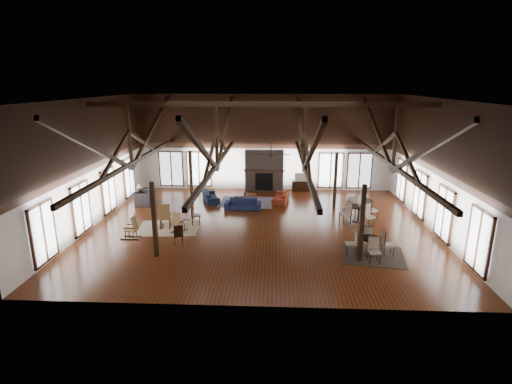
{
  "coord_description": "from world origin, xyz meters",
  "views": [
    {
      "loc": [
        0.66,
        -17.96,
        6.73
      ],
      "look_at": [
        -0.25,
        1.0,
        1.46
      ],
      "focal_mm": 28.0,
      "sensor_mm": 36.0,
      "label": 1
    }
  ],
  "objects_px": {
    "cafe_table_near": "(370,243)",
    "tv_console": "(302,186)",
    "cafe_table_far": "(359,211)",
    "sofa_navy_left": "(211,196)",
    "coffee_table": "(245,196)",
    "armchair": "(144,198)",
    "sofa_orange": "(281,197)",
    "sofa_navy_front": "(243,204)"
  },
  "relations": [
    {
      "from": "coffee_table",
      "to": "armchair",
      "type": "bearing_deg",
      "value": 179.1
    },
    {
      "from": "sofa_navy_front",
      "to": "armchair",
      "type": "bearing_deg",
      "value": 176.31
    },
    {
      "from": "cafe_table_near",
      "to": "sofa_navy_front",
      "type": "bearing_deg",
      "value": 134.38
    },
    {
      "from": "sofa_navy_front",
      "to": "cafe_table_far",
      "type": "bearing_deg",
      "value": -12.78
    },
    {
      "from": "sofa_orange",
      "to": "cafe_table_far",
      "type": "bearing_deg",
      "value": 59.56
    },
    {
      "from": "armchair",
      "to": "sofa_orange",
      "type": "bearing_deg",
      "value": -82.22
    },
    {
      "from": "coffee_table",
      "to": "armchair",
      "type": "height_order",
      "value": "armchair"
    },
    {
      "from": "sofa_navy_front",
      "to": "armchair",
      "type": "distance_m",
      "value": 5.68
    },
    {
      "from": "armchair",
      "to": "tv_console",
      "type": "distance_m",
      "value": 9.72
    },
    {
      "from": "sofa_navy_left",
      "to": "tv_console",
      "type": "bearing_deg",
      "value": -83.2
    },
    {
      "from": "sofa_navy_left",
      "to": "cafe_table_near",
      "type": "height_order",
      "value": "cafe_table_near"
    },
    {
      "from": "armchair",
      "to": "cafe_table_near",
      "type": "distance_m",
      "value": 12.83
    },
    {
      "from": "sofa_navy_front",
      "to": "tv_console",
      "type": "height_order",
      "value": "tv_console"
    },
    {
      "from": "sofa_navy_left",
      "to": "cafe_table_far",
      "type": "bearing_deg",
      "value": -130.09
    },
    {
      "from": "cafe_table_far",
      "to": "tv_console",
      "type": "relative_size",
      "value": 1.66
    },
    {
      "from": "coffee_table",
      "to": "cafe_table_near",
      "type": "distance_m",
      "value": 8.83
    },
    {
      "from": "coffee_table",
      "to": "cafe_table_far",
      "type": "height_order",
      "value": "cafe_table_far"
    },
    {
      "from": "sofa_navy_front",
      "to": "cafe_table_far",
      "type": "height_order",
      "value": "cafe_table_far"
    },
    {
      "from": "sofa_navy_front",
      "to": "cafe_table_far",
      "type": "distance_m",
      "value": 6.13
    },
    {
      "from": "armchair",
      "to": "cafe_table_near",
      "type": "relative_size",
      "value": 0.62
    },
    {
      "from": "sofa_navy_left",
      "to": "tv_console",
      "type": "relative_size",
      "value": 1.52
    },
    {
      "from": "sofa_navy_front",
      "to": "coffee_table",
      "type": "distance_m",
      "value": 1.25
    },
    {
      "from": "sofa_navy_left",
      "to": "cafe_table_near",
      "type": "xyz_separation_m",
      "value": [
        7.52,
        -7.15,
        0.22
      ]
    },
    {
      "from": "cafe_table_far",
      "to": "sofa_orange",
      "type": "bearing_deg",
      "value": 140.74
    },
    {
      "from": "cafe_table_near",
      "to": "cafe_table_far",
      "type": "bearing_deg",
      "value": 84.87
    },
    {
      "from": "cafe_table_near",
      "to": "coffee_table",
      "type": "bearing_deg",
      "value": 128.56
    },
    {
      "from": "coffee_table",
      "to": "cafe_table_near",
      "type": "height_order",
      "value": "cafe_table_near"
    },
    {
      "from": "sofa_navy_front",
      "to": "sofa_orange",
      "type": "relative_size",
      "value": 1.0
    },
    {
      "from": "sofa_navy_left",
      "to": "cafe_table_near",
      "type": "relative_size",
      "value": 0.99
    },
    {
      "from": "sofa_navy_left",
      "to": "cafe_table_far",
      "type": "relative_size",
      "value": 0.92
    },
    {
      "from": "sofa_navy_front",
      "to": "coffee_table",
      "type": "relative_size",
      "value": 1.48
    },
    {
      "from": "sofa_orange",
      "to": "tv_console",
      "type": "distance_m",
      "value": 2.9
    },
    {
      "from": "sofa_orange",
      "to": "armchair",
      "type": "relative_size",
      "value": 1.65
    },
    {
      "from": "armchair",
      "to": "coffee_table",
      "type": "bearing_deg",
      "value": -82.53
    },
    {
      "from": "coffee_table",
      "to": "cafe_table_far",
      "type": "distance_m",
      "value": 6.53
    },
    {
      "from": "cafe_table_near",
      "to": "tv_console",
      "type": "height_order",
      "value": "cafe_table_near"
    },
    {
      "from": "sofa_navy_front",
      "to": "tv_console",
      "type": "distance_m",
      "value": 5.33
    },
    {
      "from": "coffee_table",
      "to": "sofa_navy_left",
      "type": "bearing_deg",
      "value": 166.14
    },
    {
      "from": "cafe_table_far",
      "to": "tv_console",
      "type": "distance_m",
      "value": 6.2
    },
    {
      "from": "armchair",
      "to": "cafe_table_far",
      "type": "height_order",
      "value": "cafe_table_far"
    },
    {
      "from": "cafe_table_near",
      "to": "tv_console",
      "type": "distance_m",
      "value": 9.94
    },
    {
      "from": "sofa_navy_front",
      "to": "sofa_navy_left",
      "type": "xyz_separation_m",
      "value": [
        -1.98,
        1.48,
        -0.01
      ]
    }
  ]
}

